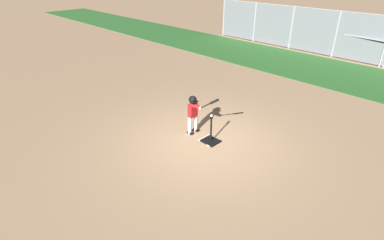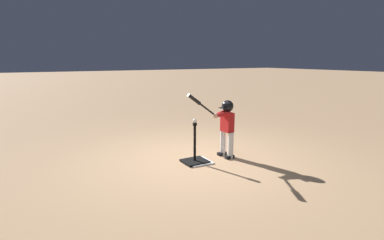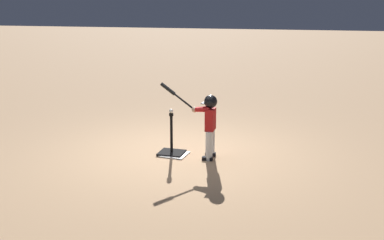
{
  "view_description": "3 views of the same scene",
  "coord_description": "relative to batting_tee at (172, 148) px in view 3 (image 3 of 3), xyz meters",
  "views": [
    {
      "loc": [
        4.69,
        -5.04,
        4.28
      ],
      "look_at": [
        -0.36,
        -0.14,
        0.6
      ],
      "focal_mm": 28.0,
      "sensor_mm": 36.0,
      "label": 1
    },
    {
      "loc": [
        2.76,
        4.7,
        1.89
      ],
      "look_at": [
        -0.02,
        -0.14,
        0.75
      ],
      "focal_mm": 28.0,
      "sensor_mm": 36.0,
      "label": 2
    },
    {
      "loc": [
        -2.48,
        7.34,
        2.57
      ],
      "look_at": [
        -0.38,
        0.38,
        0.72
      ],
      "focal_mm": 42.0,
      "sensor_mm": 36.0,
      "label": 3
    }
  ],
  "objects": [
    {
      "name": "ground_plane",
      "position": [
        -0.08,
        -0.14,
        -0.1
      ],
      "size": [
        90.0,
        90.0,
        0.0
      ],
      "primitive_type": "plane",
      "color": "tan"
    },
    {
      "name": "home_plate",
      "position": [
        -0.06,
        0.03,
        -0.09
      ],
      "size": [
        0.46,
        0.46,
        0.02
      ],
      "primitive_type": "cube",
      "rotation": [
        0.0,
        0.0,
        -0.05
      ],
      "color": "white",
      "rests_on": "ground_plane"
    },
    {
      "name": "batter_child",
      "position": [
        -0.68,
        0.02,
        0.61
      ],
      "size": [
        1.01,
        0.35,
        1.3
      ],
      "color": "silver",
      "rests_on": "ground_plane"
    },
    {
      "name": "batting_tee",
      "position": [
        0.0,
        0.0,
        0.0
      ],
      "size": [
        0.44,
        0.4,
        0.75
      ],
      "color": "black",
      "rests_on": "ground_plane"
    },
    {
      "name": "baseball",
      "position": [
        0.0,
        0.0,
        0.69
      ],
      "size": [
        0.07,
        0.07,
        0.07
      ],
      "primitive_type": "sphere",
      "color": "white",
      "rests_on": "batting_tee"
    }
  ]
}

